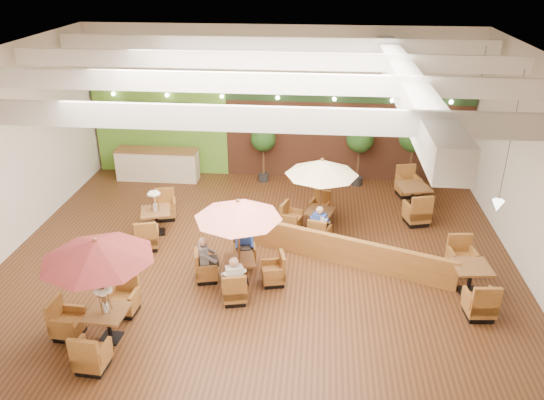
# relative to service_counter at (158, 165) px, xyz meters

# --- Properties ---
(room) EXTENTS (14.04, 14.00, 5.52)m
(room) POSITION_rel_service_counter_xyz_m (4.65, -3.88, 3.05)
(room) COLOR #381E0F
(room) RESTS_ON ground
(service_counter) EXTENTS (3.00, 0.75, 1.18)m
(service_counter) POSITION_rel_service_counter_xyz_m (0.00, 0.00, 0.00)
(service_counter) COLOR beige
(service_counter) RESTS_ON ground
(booth_divider) EXTENTS (5.57, 2.16, 0.81)m
(booth_divider) POSITION_rel_service_counter_xyz_m (6.78, -5.33, -0.18)
(booth_divider) COLOR brown
(booth_divider) RESTS_ON ground
(table_0) EXTENTS (2.43, 2.51, 2.56)m
(table_0) POSITION_rel_service_counter_xyz_m (1.48, -8.92, 1.24)
(table_0) COLOR brown
(table_0) RESTS_ON ground
(table_1) EXTENTS (2.40, 2.40, 2.37)m
(table_1) POSITION_rel_service_counter_xyz_m (4.05, -6.45, 1.05)
(table_1) COLOR brown
(table_1) RESTS_ON ground
(table_2) EXTENTS (2.29, 2.41, 2.35)m
(table_2) POSITION_rel_service_counter_xyz_m (5.99, -3.44, 1.12)
(table_2) COLOR brown
(table_2) RESTS_ON ground
(table_3) EXTENTS (1.05, 2.66, 1.53)m
(table_3) POSITION_rel_service_counter_xyz_m (1.16, -4.08, -0.09)
(table_3) COLOR brown
(table_3) RESTS_ON ground
(table_4) EXTENTS (0.96, 2.66, 0.98)m
(table_4) POSITION_rel_service_counter_xyz_m (9.80, -6.37, -0.21)
(table_4) COLOR brown
(table_4) RESTS_ON ground
(table_5) EXTENTS (1.16, 2.96, 1.06)m
(table_5) POSITION_rel_service_counter_xyz_m (9.05, -1.68, -0.18)
(table_5) COLOR brown
(table_5) RESTS_ON ground
(topiary_0) EXTENTS (0.90, 0.90, 2.09)m
(topiary_0) POSITION_rel_service_counter_xyz_m (3.92, 0.20, 0.98)
(topiary_0) COLOR black
(topiary_0) RESTS_ON ground
(topiary_1) EXTENTS (0.95, 0.95, 2.22)m
(topiary_1) POSITION_rel_service_counter_xyz_m (7.36, 0.20, 1.07)
(topiary_1) COLOR black
(topiary_1) RESTS_ON ground
(topiary_2) EXTENTS (1.02, 1.02, 2.36)m
(topiary_2) POSITION_rel_service_counter_xyz_m (9.21, 0.20, 1.18)
(topiary_2) COLOR black
(topiary_2) RESTS_ON ground
(diner_0) EXTENTS (0.46, 0.43, 0.82)m
(diner_0) POSITION_rel_service_counter_xyz_m (4.05, -7.32, 0.18)
(diner_0) COLOR silver
(diner_0) RESTS_ON ground
(diner_1) EXTENTS (0.38, 0.32, 0.72)m
(diner_1) POSITION_rel_service_counter_xyz_m (4.05, -5.59, 0.14)
(diner_1) COLOR #284AB0
(diner_1) RESTS_ON ground
(diner_2) EXTENTS (0.39, 0.44, 0.81)m
(diner_2) POSITION_rel_service_counter_xyz_m (3.19, -6.45, 0.18)
(diner_2) COLOR slate
(diner_2) RESTS_ON ground
(diner_3) EXTENTS (0.41, 0.36, 0.78)m
(diner_3) POSITION_rel_service_counter_xyz_m (6.05, -4.29, 0.17)
(diner_3) COLOR #284AB0
(diner_3) RESTS_ON ground
(diner_4) EXTENTS (0.41, 0.37, 0.74)m
(diner_4) POSITION_rel_service_counter_xyz_m (6.05, -4.29, 0.15)
(diner_4) COLOR silver
(diner_4) RESTS_ON ground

